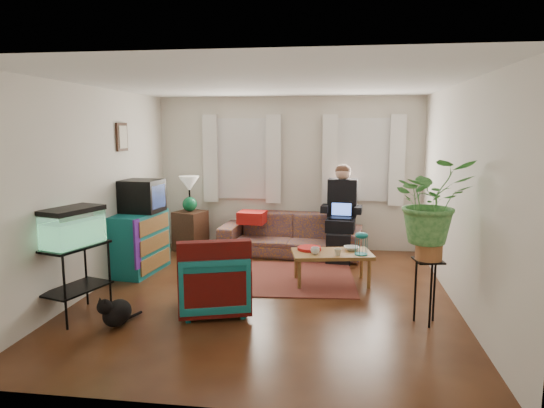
# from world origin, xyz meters

# --- Properties ---
(floor) EXTENTS (4.50, 5.00, 0.01)m
(floor) POSITION_xyz_m (0.00, 0.00, 0.00)
(floor) COLOR #4F2B14
(floor) RESTS_ON ground
(ceiling) EXTENTS (4.50, 5.00, 0.01)m
(ceiling) POSITION_xyz_m (0.00, 0.00, 2.60)
(ceiling) COLOR white
(ceiling) RESTS_ON wall_back
(wall_back) EXTENTS (4.50, 0.01, 2.60)m
(wall_back) POSITION_xyz_m (0.00, 2.50, 1.30)
(wall_back) COLOR silver
(wall_back) RESTS_ON floor
(wall_front) EXTENTS (4.50, 0.01, 2.60)m
(wall_front) POSITION_xyz_m (0.00, -2.50, 1.30)
(wall_front) COLOR silver
(wall_front) RESTS_ON floor
(wall_left) EXTENTS (0.01, 5.00, 2.60)m
(wall_left) POSITION_xyz_m (-2.25, 0.00, 1.30)
(wall_left) COLOR silver
(wall_left) RESTS_ON floor
(wall_right) EXTENTS (0.01, 5.00, 2.60)m
(wall_right) POSITION_xyz_m (2.25, 0.00, 1.30)
(wall_right) COLOR silver
(wall_right) RESTS_ON floor
(window_left) EXTENTS (1.08, 0.04, 1.38)m
(window_left) POSITION_xyz_m (-0.80, 2.48, 1.55)
(window_left) COLOR white
(window_left) RESTS_ON wall_back
(window_right) EXTENTS (1.08, 0.04, 1.38)m
(window_right) POSITION_xyz_m (1.25, 2.48, 1.55)
(window_right) COLOR white
(window_right) RESTS_ON wall_back
(curtains_left) EXTENTS (1.36, 0.06, 1.50)m
(curtains_left) POSITION_xyz_m (-0.80, 2.40, 1.55)
(curtains_left) COLOR white
(curtains_left) RESTS_ON wall_back
(curtains_right) EXTENTS (1.36, 0.06, 1.50)m
(curtains_right) POSITION_xyz_m (1.25, 2.40, 1.55)
(curtains_right) COLOR white
(curtains_right) RESTS_ON wall_back
(picture_frame) EXTENTS (0.04, 0.32, 0.40)m
(picture_frame) POSITION_xyz_m (-2.21, 0.85, 1.95)
(picture_frame) COLOR #3D2616
(picture_frame) RESTS_ON wall_left
(area_rug) EXTENTS (2.11, 1.74, 0.01)m
(area_rug) POSITION_xyz_m (0.09, 0.72, 0.01)
(area_rug) COLOR brown
(area_rug) RESTS_ON floor
(sofa) EXTENTS (2.37, 1.11, 0.90)m
(sofa) POSITION_xyz_m (0.09, 2.05, 0.45)
(sofa) COLOR brown
(sofa) RESTS_ON floor
(seated_person) EXTENTS (0.63, 0.75, 1.37)m
(seated_person) POSITION_xyz_m (0.91, 1.98, 0.68)
(seated_person) COLOR black
(seated_person) RESTS_ON sofa
(side_table) EXTENTS (0.58, 0.58, 0.67)m
(side_table) POSITION_xyz_m (-1.65, 2.12, 0.34)
(side_table) COLOR #402E18
(side_table) RESTS_ON floor
(table_lamp) EXTENTS (0.43, 0.43, 0.61)m
(table_lamp) POSITION_xyz_m (-1.65, 2.12, 0.96)
(table_lamp) COLOR white
(table_lamp) RESTS_ON side_table
(dresser) EXTENTS (0.59, 1.02, 0.87)m
(dresser) POSITION_xyz_m (-1.99, 0.75, 0.44)
(dresser) COLOR #104D63
(dresser) RESTS_ON floor
(crt_tv) EXTENTS (0.58, 0.54, 0.47)m
(crt_tv) POSITION_xyz_m (-1.96, 0.85, 1.11)
(crt_tv) COLOR black
(crt_tv) RESTS_ON dresser
(aquarium_stand) EXTENTS (0.60, 0.81, 0.81)m
(aquarium_stand) POSITION_xyz_m (-2.00, -0.95, 0.41)
(aquarium_stand) COLOR black
(aquarium_stand) RESTS_ON floor
(aquarium) EXTENTS (0.54, 0.74, 0.43)m
(aquarium) POSITION_xyz_m (-2.00, -0.95, 1.03)
(aquarium) COLOR #7FD899
(aquarium) RESTS_ON aquarium_stand
(black_cat) EXTENTS (0.39, 0.48, 0.35)m
(black_cat) POSITION_xyz_m (-1.44, -1.16, 0.18)
(black_cat) COLOR black
(black_cat) RESTS_ON floor
(armchair) EXTENTS (0.95, 0.92, 0.79)m
(armchair) POSITION_xyz_m (-0.54, -0.57, 0.39)
(armchair) COLOR #115D67
(armchair) RESTS_ON floor
(serape_throw) EXTENTS (0.81, 0.42, 0.65)m
(serape_throw) POSITION_xyz_m (-0.45, -0.86, 0.56)
(serape_throw) COLOR #9E0A0A
(serape_throw) RESTS_ON armchair
(coffee_table) EXTENTS (1.14, 0.76, 0.43)m
(coffee_table) POSITION_xyz_m (0.78, 0.59, 0.22)
(coffee_table) COLOR brown
(coffee_table) RESTS_ON floor
(cup_a) EXTENTS (0.14, 0.14, 0.09)m
(cup_a) POSITION_xyz_m (0.57, 0.45, 0.48)
(cup_a) COLOR white
(cup_a) RESTS_ON coffee_table
(cup_b) EXTENTS (0.11, 0.11, 0.09)m
(cup_b) POSITION_xyz_m (0.86, 0.43, 0.48)
(cup_b) COLOR beige
(cup_b) RESTS_ON coffee_table
(bowl) EXTENTS (0.24, 0.24, 0.05)m
(bowl) POSITION_xyz_m (1.05, 0.74, 0.46)
(bowl) COLOR white
(bowl) RESTS_ON coffee_table
(snack_tray) EXTENTS (0.38, 0.38, 0.04)m
(snack_tray) POSITION_xyz_m (0.48, 0.68, 0.45)
(snack_tray) COLOR #B21414
(snack_tray) RESTS_ON coffee_table
(birdcage) EXTENTS (0.20, 0.20, 0.30)m
(birdcage) POSITION_xyz_m (1.17, 0.52, 0.59)
(birdcage) COLOR #115B6B
(birdcage) RESTS_ON coffee_table
(plant_stand) EXTENTS (0.34, 0.34, 0.71)m
(plant_stand) POSITION_xyz_m (1.81, -0.63, 0.35)
(plant_stand) COLOR black
(plant_stand) RESTS_ON floor
(potted_plant) EXTENTS (0.91, 0.82, 0.89)m
(potted_plant) POSITION_xyz_m (1.81, -0.63, 1.19)
(potted_plant) COLOR #599947
(potted_plant) RESTS_ON plant_stand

